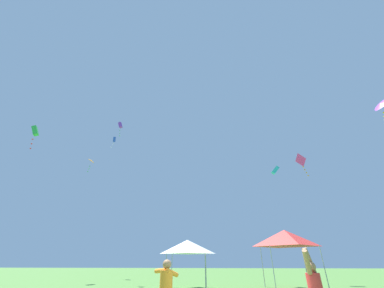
# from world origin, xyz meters

# --- Properties ---
(canopy_tent_red) EXTENTS (3.53, 3.53, 3.78)m
(canopy_tent_red) POSITION_xyz_m (5.02, 12.37, 3.21)
(canopy_tent_red) COLOR #9E9EA3
(canopy_tent_red) RESTS_ON ground
(canopy_tent_white) EXTENTS (2.92, 2.92, 3.12)m
(canopy_tent_white) POSITION_xyz_m (-2.21, 12.28, 2.65)
(canopy_tent_white) COLOR #9E9EA3
(canopy_tent_white) RESTS_ON ground
(kite_purple_box) EXTENTS (0.63, 0.53, 1.95)m
(kite_purple_box) POSITION_xyz_m (-11.68, 18.23, 17.39)
(kite_purple_box) COLOR purple
(kite_purple_delta) EXTENTS (1.34, 1.64, 3.01)m
(kite_purple_delta) POSITION_xyz_m (15.61, 11.94, 14.45)
(kite_purple_delta) COLOR purple
(kite_cyan_box) EXTENTS (0.92, 0.40, 0.95)m
(kite_cyan_box) POSITION_xyz_m (6.87, 17.73, 10.51)
(kite_cyan_box) COLOR #2DB7CC
(kite_blue_box) EXTENTS (0.54, 0.60, 1.97)m
(kite_blue_box) POSITION_xyz_m (-15.59, 25.42, 19.32)
(kite_blue_box) COLOR blue
(kite_orange_delta) EXTENTS (0.87, 0.96, 1.86)m
(kite_orange_delta) POSITION_xyz_m (-14.50, 18.20, 12.43)
(kite_orange_delta) COLOR orange
(kite_magenta_diamond) EXTENTS (1.02, 1.02, 2.22)m
(kite_magenta_diamond) POSITION_xyz_m (8.76, 15.25, 10.48)
(kite_magenta_diamond) COLOR #D6389E
(kite_green_box) EXTENTS (0.83, 0.67, 2.30)m
(kite_green_box) POSITION_xyz_m (-16.81, 11.39, 12.68)
(kite_green_box) COLOR green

